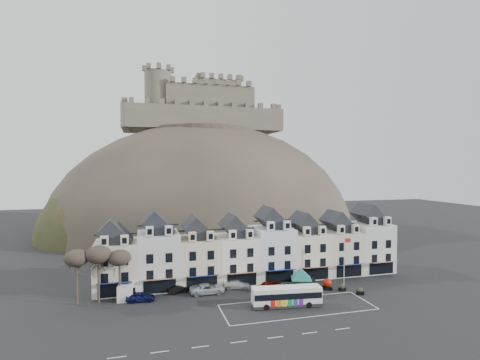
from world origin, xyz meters
The scene contains 21 objects.
ground centered at (0.00, 0.00, 0.00)m, with size 300.00×300.00×0.00m, color black.
coach_bay_markings centered at (2.00, 1.25, 0.00)m, with size 22.00×7.50×0.01m, color silver.
townhouse_terrace centered at (0.15, 15.97, 5.30)m, with size 54.40×9.35×11.80m.
castle_hill centered at (1.25, 68.95, 0.11)m, with size 100.00×76.00×68.00m.
castle centered at (0.51, 75.93, 40.19)m, with size 50.20×22.20×22.00m.
tree_left_far centered at (-29.00, 10.50, 6.90)m, with size 3.61×3.61×8.24m.
tree_left_mid centered at (-26.00, 10.50, 7.24)m, with size 3.78×3.78×8.64m.
tree_left_near centered at (-23.00, 10.50, 6.55)m, with size 3.43×3.43×7.84m.
bus centered at (0.61, 1.97, 1.58)m, with size 10.35×3.52×2.86m.
bus_shelter centered at (5.00, 6.51, 3.15)m, with size 6.03×6.03×4.06m.
red_buoy centered at (10.00, 7.20, 0.93)m, with size 1.46×1.46×1.81m.
flagpole centered at (14.09, 8.69, 4.75)m, with size 1.20×0.22×8.31m.
white_van centered at (-22.00, 12.00, 1.20)m, with size 2.79×5.44×2.39m.
planter_west centered at (12.00, 5.89, 0.53)m, with size 1.14×0.77×1.11m.
planter_east centered at (13.79, 3.50, 0.55)m, with size 1.24×0.81×1.14m.
car_navy centered at (-20.00, 9.50, 0.73)m, with size 1.72×4.27×1.45m, color #0D0F43.
car_black centered at (-14.00, 12.00, 0.62)m, with size 1.31×3.75×1.24m, color black.
car_silver centered at (-9.60, 10.37, 0.79)m, with size 2.61×5.57×1.57m, color #B9BCC1.
car_white centered at (-4.40, 11.47, 0.67)m, with size 1.88×4.61×1.34m, color silver.
car_maroon centered at (0.80, 9.50, 0.77)m, with size 1.83×4.54×1.55m, color #530F04.
car_charcoal centered at (7.50, 10.98, 0.71)m, with size 1.50×4.30×1.42m, color black.
Camera 1 is at (-20.00, -48.29, 20.38)m, focal length 28.00 mm.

